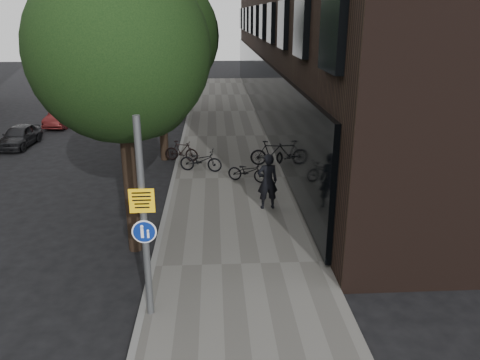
{
  "coord_description": "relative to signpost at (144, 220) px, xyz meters",
  "views": [
    {
      "loc": [
        -0.37,
        -7.19,
        6.14
      ],
      "look_at": [
        0.28,
        4.44,
        2.0
      ],
      "focal_mm": 35.0,
      "sensor_mm": 36.0,
      "label": 1
    }
  ],
  "objects": [
    {
      "name": "curb_edge",
      "position": [
        -0.2,
        8.63,
        -2.21
      ],
      "size": [
        0.15,
        60.0,
        0.13
      ],
      "primitive_type": "cube",
      "color": "slate",
      "rests_on": "ground"
    },
    {
      "name": "pedestrian",
      "position": [
        3.11,
        5.56,
        -1.23
      ],
      "size": [
        0.72,
        0.52,
        1.85
      ],
      "primitive_type": "imported",
      "rotation": [
        0.0,
        0.0,
        3.26
      ],
      "color": "black",
      "rests_on": "sidewalk"
    },
    {
      "name": "street_tree_near",
      "position": [
        -0.73,
        3.27,
        2.83
      ],
      "size": [
        4.4,
        4.4,
        7.5
      ],
      "color": "black",
      "rests_on": "ground"
    },
    {
      "name": "parked_bike_facade_far",
      "position": [
        3.8,
        10.1,
        -1.62
      ],
      "size": [
        1.82,
        0.72,
        1.06
      ],
      "primitive_type": "imported",
      "rotation": [
        0.0,
        0.0,
        1.44
      ],
      "color": "black",
      "rests_on": "sidewalk"
    },
    {
      "name": "parked_car_mid",
      "position": [
        -7.35,
        18.71,
        -1.74
      ],
      "size": [
        1.42,
        3.36,
        1.08
      ],
      "primitive_type": "imported",
      "rotation": [
        0.0,
        0.0,
        -0.09
      ],
      "color": "maroon",
      "rests_on": "ground"
    },
    {
      "name": "sidewalk",
      "position": [
        2.05,
        8.63,
        -2.22
      ],
      "size": [
        4.5,
        60.0,
        0.12
      ],
      "primitive_type": "cube",
      "color": "#625F5A",
      "rests_on": "ground"
    },
    {
      "name": "parked_bike_curb_far",
      "position": [
        0.0,
        10.98,
        -1.71
      ],
      "size": [
        1.55,
        0.85,
        0.89
      ],
      "primitive_type": "imported",
      "rotation": [
        0.0,
        0.0,
        1.27
      ],
      "color": "black",
      "rests_on": "sidewalk"
    },
    {
      "name": "parked_car_far",
      "position": [
        -8.35,
        27.58,
        -1.74
      ],
      "size": [
        1.77,
        3.82,
        1.08
      ],
      "primitive_type": "imported",
      "rotation": [
        0.0,
        0.0,
        -0.07
      ],
      "color": "black",
      "rests_on": "ground"
    },
    {
      "name": "parked_car_near",
      "position": [
        -8.09,
        14.22,
        -1.74
      ],
      "size": [
        1.4,
        3.18,
        1.07
      ],
      "primitive_type": "imported",
      "rotation": [
        0.0,
        0.0,
        -0.05
      ],
      "color": "black",
      "rests_on": "ground"
    },
    {
      "name": "signpost",
      "position": [
        0.0,
        0.0,
        0.0
      ],
      "size": [
        0.49,
        0.14,
        4.27
      ],
      "rotation": [
        0.0,
        0.0,
        0.02
      ],
      "color": "#595B5E",
      "rests_on": "sidewalk"
    },
    {
      "name": "street_tree_far",
      "position": [
        -0.73,
        20.77,
        2.84
      ],
      "size": [
        5.0,
        5.0,
        7.8
      ],
      "color": "black",
      "rests_on": "ground"
    },
    {
      "name": "ground",
      "position": [
        1.8,
        -1.37,
        -2.28
      ],
      "size": [
        120.0,
        120.0,
        0.0
      ],
      "primitive_type": "plane",
      "color": "black",
      "rests_on": "ground"
    },
    {
      "name": "parked_bike_facade_near",
      "position": [
        2.67,
        8.18,
        -1.75
      ],
      "size": [
        1.64,
        1.06,
        0.82
      ],
      "primitive_type": "imported",
      "rotation": [
        0.0,
        0.0,
        1.21
      ],
      "color": "black",
      "rests_on": "sidewalk"
    },
    {
      "name": "street_tree_mid",
      "position": [
        -0.73,
        11.77,
        2.84
      ],
      "size": [
        5.0,
        5.0,
        7.8
      ],
      "color": "black",
      "rests_on": "ground"
    },
    {
      "name": "parked_bike_curb_near",
      "position": [
        0.86,
        9.53,
        -1.7
      ],
      "size": [
        1.82,
        0.97,
        0.91
      ],
      "primitive_type": "imported",
      "rotation": [
        0.0,
        0.0,
        1.35
      ],
      "color": "black",
      "rests_on": "sidewalk"
    }
  ]
}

